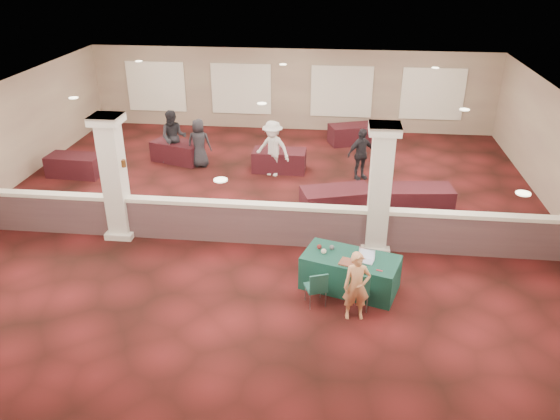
# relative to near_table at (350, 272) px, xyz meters

# --- Properties ---
(ground) EXTENTS (16.00, 16.00, 0.00)m
(ground) POSITION_rel_near_table_xyz_m (-2.37, 3.28, -0.39)
(ground) COLOR #4E1314
(ground) RESTS_ON ground
(wall_back) EXTENTS (16.00, 0.04, 3.20)m
(wall_back) POSITION_rel_near_table_xyz_m (-2.37, 11.28, 1.21)
(wall_back) COLOR #83685B
(wall_back) RESTS_ON ground
(wall_front) EXTENTS (16.00, 0.04, 3.20)m
(wall_front) POSITION_rel_near_table_xyz_m (-2.37, -4.72, 1.21)
(wall_front) COLOR #83685B
(wall_front) RESTS_ON ground
(ceiling) EXTENTS (16.00, 16.00, 0.02)m
(ceiling) POSITION_rel_near_table_xyz_m (-2.37, 3.28, 2.81)
(ceiling) COLOR silver
(ceiling) RESTS_ON wall_back
(partition_wall) EXTENTS (15.60, 0.28, 1.10)m
(partition_wall) POSITION_rel_near_table_xyz_m (-2.37, 1.78, 0.18)
(partition_wall) COLOR #52373C
(partition_wall) RESTS_ON ground
(column_left) EXTENTS (0.72, 0.72, 3.20)m
(column_left) POSITION_rel_near_table_xyz_m (-5.87, 1.78, 1.25)
(column_left) COLOR silver
(column_left) RESTS_ON ground
(column_right) EXTENTS (0.72, 0.72, 3.20)m
(column_right) POSITION_rel_near_table_xyz_m (0.63, 1.78, 1.25)
(column_right) COLOR silver
(column_right) RESTS_ON ground
(sconce_left) EXTENTS (0.12, 0.12, 0.18)m
(sconce_left) POSITION_rel_near_table_xyz_m (-6.15, 1.78, 1.61)
(sconce_left) COLOR brown
(sconce_left) RESTS_ON column_left
(sconce_right) EXTENTS (0.12, 0.12, 0.18)m
(sconce_right) POSITION_rel_near_table_xyz_m (-5.59, 1.78, 1.61)
(sconce_right) COLOR brown
(sconce_right) RESTS_ON column_left
(near_table) EXTENTS (2.24, 1.57, 0.78)m
(near_table) POSITION_rel_near_table_xyz_m (0.00, 0.00, 0.00)
(near_table) COLOR #0E332E
(near_table) RESTS_ON ground
(conf_chair_main) EXTENTS (0.48, 0.49, 0.90)m
(conf_chair_main) POSITION_rel_near_table_xyz_m (0.16, -0.79, 0.14)
(conf_chair_main) COLOR #1C514B
(conf_chair_main) RESTS_ON ground
(conf_chair_side) EXTENTS (0.53, 0.53, 0.82)m
(conf_chair_side) POSITION_rel_near_table_xyz_m (-0.69, -0.76, 0.09)
(conf_chair_side) COLOR #1C514B
(conf_chair_side) RESTS_ON ground
(woman) EXTENTS (0.58, 0.43, 1.49)m
(woman) POSITION_rel_near_table_xyz_m (0.10, -1.05, 0.35)
(woman) COLOR #E79564
(woman) RESTS_ON ground
(far_table_front_left) EXTENTS (1.74, 0.93, 0.69)m
(far_table_front_left) POSITION_rel_near_table_xyz_m (-8.87, 5.52, -0.04)
(far_table_front_left) COLOR black
(far_table_front_left) RESTS_ON ground
(far_table_front_center) EXTENTS (2.10, 1.49, 0.77)m
(far_table_front_center) POSITION_rel_near_table_xyz_m (-0.37, 3.58, -0.00)
(far_table_front_center) COLOR black
(far_table_front_center) RESTS_ON ground
(far_table_front_right) EXTENTS (1.90, 1.11, 0.73)m
(far_table_front_right) POSITION_rel_near_table_xyz_m (1.94, 4.06, -0.02)
(far_table_front_right) COLOR black
(far_table_front_right) RESTS_ON ground
(far_table_back_left) EXTENTS (1.90, 1.37, 0.70)m
(far_table_back_left) POSITION_rel_near_table_xyz_m (-5.92, 7.16, -0.04)
(far_table_back_left) COLOR black
(far_table_back_left) RESTS_ON ground
(far_table_back_center) EXTENTS (1.75, 0.89, 0.71)m
(far_table_back_center) POSITION_rel_near_table_xyz_m (-2.32, 6.69, -0.04)
(far_table_back_center) COLOR black
(far_table_back_center) RESTS_ON ground
(far_table_back_right) EXTENTS (1.94, 1.41, 0.71)m
(far_table_back_right) POSITION_rel_near_table_xyz_m (0.13, 9.78, -0.04)
(far_table_back_right) COLOR black
(far_table_back_right) RESTS_ON ground
(attendee_a) EXTENTS (0.95, 0.61, 1.84)m
(attendee_a) POSITION_rel_near_table_xyz_m (-5.96, 6.99, 0.53)
(attendee_a) COLOR black
(attendee_a) RESTS_ON ground
(attendee_b) EXTENTS (1.28, 0.90, 1.82)m
(attendee_b) POSITION_rel_near_table_xyz_m (-2.48, 6.28, 0.52)
(attendee_b) COLOR silver
(attendee_b) RESTS_ON ground
(attendee_c) EXTENTS (1.07, 0.93, 1.67)m
(attendee_c) POSITION_rel_near_table_xyz_m (0.32, 6.27, 0.44)
(attendee_c) COLOR black
(attendee_c) RESTS_ON ground
(attendee_d) EXTENTS (0.82, 0.45, 1.64)m
(attendee_d) POSITION_rel_near_table_xyz_m (-5.03, 6.78, 0.43)
(attendee_d) COLOR black
(attendee_d) RESTS_ON ground
(laptop_base) EXTENTS (0.41, 0.34, 0.02)m
(laptop_base) POSITION_rel_near_table_xyz_m (0.29, -0.15, 0.40)
(laptop_base) COLOR silver
(laptop_base) RESTS_ON near_table
(laptop_screen) EXTENTS (0.34, 0.12, 0.24)m
(laptop_screen) POSITION_rel_near_table_xyz_m (0.33, -0.03, 0.53)
(laptop_screen) COLOR silver
(laptop_screen) RESTS_ON near_table
(screen_glow) EXTENTS (0.31, 0.10, 0.20)m
(screen_glow) POSITION_rel_near_table_xyz_m (0.32, -0.03, 0.51)
(screen_glow) COLOR silver
(screen_glow) RESTS_ON near_table
(knitting) EXTENTS (0.50, 0.43, 0.03)m
(knitting) POSITION_rel_near_table_xyz_m (-0.03, -0.27, 0.41)
(knitting) COLOR #B03F1C
(knitting) RESTS_ON near_table
(yarn_cream) EXTENTS (0.12, 0.12, 0.12)m
(yarn_cream) POSITION_rel_near_table_xyz_m (-0.59, 0.07, 0.45)
(yarn_cream) COLOR beige
(yarn_cream) RESTS_ON near_table
(yarn_red) EXTENTS (0.11, 0.11, 0.11)m
(yarn_red) POSITION_rel_near_table_xyz_m (-0.70, 0.27, 0.44)
(yarn_red) COLOR maroon
(yarn_red) RESTS_ON near_table
(yarn_grey) EXTENTS (0.11, 0.11, 0.11)m
(yarn_grey) POSITION_rel_near_table_xyz_m (-0.42, 0.26, 0.45)
(yarn_grey) COLOR #504F54
(yarn_grey) RESTS_ON near_table
(scissors) EXTENTS (0.13, 0.07, 0.01)m
(scissors) POSITION_rel_near_table_xyz_m (0.58, -0.49, 0.40)
(scissors) COLOR red
(scissors) RESTS_ON near_table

